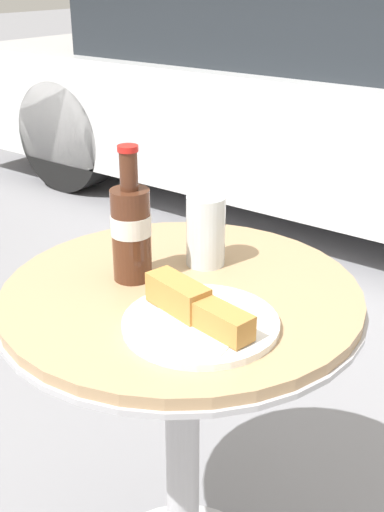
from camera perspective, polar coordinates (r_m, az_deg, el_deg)
name	(u,v)px	position (r m, az deg, el deg)	size (l,w,h in m)	color
bistro_table	(182,380)	(1.23, -0.90, -10.98)	(0.65, 0.65, 0.73)	#B7B7BC
cola_bottle_left	(131,228)	(1.13, -5.43, 2.45)	(0.07, 0.07, 0.24)	#4C2819
drinking_glass	(206,234)	(1.19, 1.23, 2.00)	(0.07, 0.07, 0.13)	black
lunch_plate_near	(199,316)	(1.00, 0.58, -5.39)	(0.25, 0.25, 0.06)	white
parked_car	(328,92)	(3.80, 12.01, 14.11)	(4.21, 1.85, 1.25)	silver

